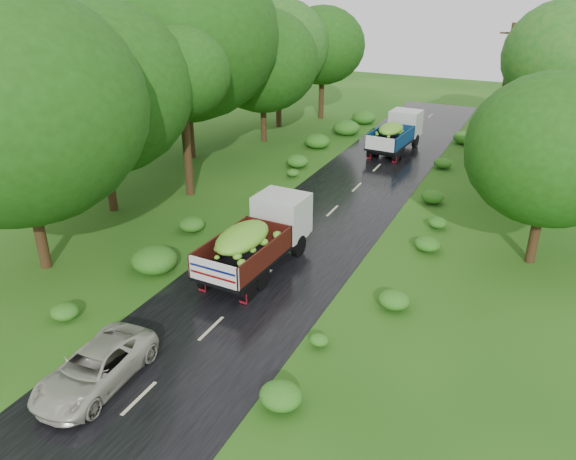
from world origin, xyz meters
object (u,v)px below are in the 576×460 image
Objects in this scene: truck_near at (260,235)px; car at (95,368)px; utility_pole at (503,89)px; truck_far at (397,131)px.

car is (-1.03, -8.89, -0.89)m from truck_near.
car is 32.05m from utility_pole.
car is (-1.64, -28.23, -0.81)m from truck_far.
utility_pole reaches higher than truck_far.
truck_near is at bearing 80.73° from car.
truck_near is 8.99m from car.
utility_pole is at bearing 25.97° from truck_far.
utility_pole is (6.38, 2.56, 3.03)m from truck_far.
truck_near is 1.49× the size of car.
truck_far is 0.71× the size of utility_pole.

